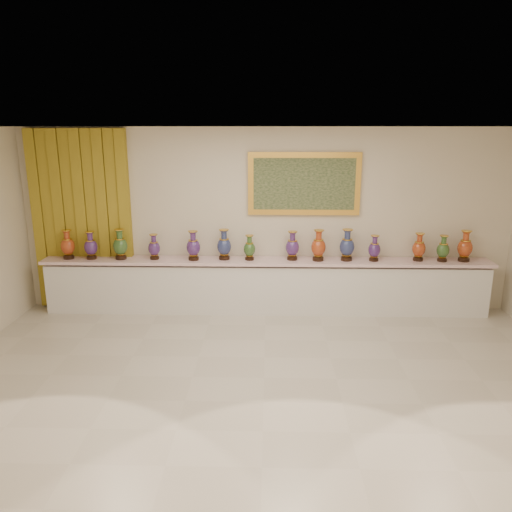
{
  "coord_description": "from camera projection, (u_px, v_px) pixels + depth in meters",
  "views": [
    {
      "loc": [
        0.05,
        -5.57,
        3.03
      ],
      "look_at": [
        -0.14,
        1.7,
        1.11
      ],
      "focal_mm": 35.0,
      "sensor_mm": 36.0,
      "label": 1
    }
  ],
  "objects": [
    {
      "name": "vase_0",
      "position": [
        68.0,
        246.0,
        8.12
      ],
      "size": [
        0.24,
        0.24,
        0.48
      ],
      "rotation": [
        0.0,
        0.0,
        -0.08
      ],
      "color": "black",
      "rests_on": "counter"
    },
    {
      "name": "ground",
      "position": [
        264.0,
        378.0,
        6.16
      ],
      "size": [
        8.0,
        8.0,
        0.0
      ],
      "primitive_type": "plane",
      "color": "beige",
      "rests_on": "ground"
    },
    {
      "name": "vase_5",
      "position": [
        224.0,
        246.0,
        8.08
      ],
      "size": [
        0.29,
        0.29,
        0.5
      ],
      "rotation": [
        0.0,
        0.0,
        0.3
      ],
      "color": "black",
      "rests_on": "counter"
    },
    {
      "name": "vase_8",
      "position": [
        318.0,
        247.0,
        8.01
      ],
      "size": [
        0.31,
        0.31,
        0.51
      ],
      "rotation": [
        0.0,
        0.0,
        -0.43
      ],
      "color": "black",
      "rests_on": "counter"
    },
    {
      "name": "vase_12",
      "position": [
        443.0,
        250.0,
        7.97
      ],
      "size": [
        0.22,
        0.22,
        0.43
      ],
      "rotation": [
        0.0,
        0.0,
        0.13
      ],
      "color": "black",
      "rests_on": "counter"
    },
    {
      "name": "vase_1",
      "position": [
        91.0,
        247.0,
        8.11
      ],
      "size": [
        0.26,
        0.26,
        0.46
      ],
      "rotation": [
        0.0,
        0.0,
        -0.3
      ],
      "color": "black",
      "rests_on": "counter"
    },
    {
      "name": "vase_13",
      "position": [
        465.0,
        248.0,
        7.97
      ],
      "size": [
        0.27,
        0.27,
        0.5
      ],
      "rotation": [
        0.0,
        0.0,
        0.16
      ],
      "color": "black",
      "rests_on": "counter"
    },
    {
      "name": "room",
      "position": [
        117.0,
        215.0,
        8.17
      ],
      "size": [
        8.0,
        8.0,
        8.0
      ],
      "color": "beige",
      "rests_on": "ground"
    },
    {
      "name": "vase_6",
      "position": [
        250.0,
        249.0,
        8.06
      ],
      "size": [
        0.23,
        0.23,
        0.41
      ],
      "rotation": [
        0.0,
        0.0,
        0.26
      ],
      "color": "black",
      "rests_on": "counter"
    },
    {
      "name": "vase_7",
      "position": [
        292.0,
        247.0,
        8.06
      ],
      "size": [
        0.29,
        0.29,
        0.47
      ],
      "rotation": [
        0.0,
        0.0,
        0.43
      ],
      "color": "black",
      "rests_on": "counter"
    },
    {
      "name": "counter",
      "position": [
        266.0,
        286.0,
        8.24
      ],
      "size": [
        7.28,
        0.48,
        0.9
      ],
      "color": "white",
      "rests_on": "ground"
    },
    {
      "name": "vase_9",
      "position": [
        347.0,
        246.0,
        8.02
      ],
      "size": [
        0.28,
        0.28,
        0.51
      ],
      "rotation": [
        0.0,
        0.0,
        -0.19
      ],
      "color": "black",
      "rests_on": "counter"
    },
    {
      "name": "vase_4",
      "position": [
        193.0,
        247.0,
        8.04
      ],
      "size": [
        0.29,
        0.29,
        0.48
      ],
      "rotation": [
        0.0,
        0.0,
        0.4
      ],
      "color": "black",
      "rests_on": "counter"
    },
    {
      "name": "vase_2",
      "position": [
        120.0,
        246.0,
        8.09
      ],
      "size": [
        0.3,
        0.3,
        0.5
      ],
      "rotation": [
        0.0,
        0.0,
        0.39
      ],
      "color": "black",
      "rests_on": "counter"
    },
    {
      "name": "vase_11",
      "position": [
        419.0,
        248.0,
        8.01
      ],
      "size": [
        0.24,
        0.24,
        0.45
      ],
      "rotation": [
        0.0,
        0.0,
        0.15
      ],
      "color": "black",
      "rests_on": "counter"
    },
    {
      "name": "vase_10",
      "position": [
        374.0,
        249.0,
        8.0
      ],
      "size": [
        0.25,
        0.25,
        0.42
      ],
      "rotation": [
        0.0,
        0.0,
        -0.34
      ],
      "color": "black",
      "rests_on": "counter"
    },
    {
      "name": "vase_3",
      "position": [
        154.0,
        248.0,
        8.1
      ],
      "size": [
        0.25,
        0.25,
        0.41
      ],
      "rotation": [
        0.0,
        0.0,
        0.36
      ],
      "color": "black",
      "rests_on": "counter"
    }
  ]
}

